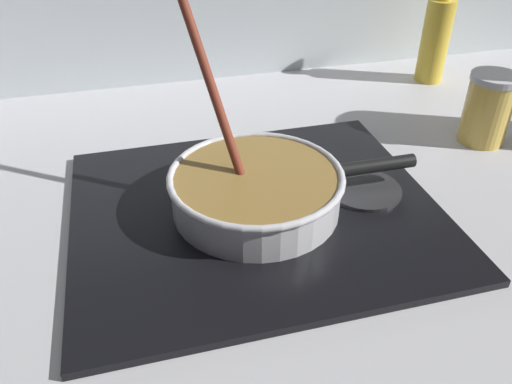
# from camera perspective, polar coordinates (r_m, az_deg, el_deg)

# --- Properties ---
(ground) EXTENTS (2.40, 1.60, 0.04)m
(ground) POSITION_cam_1_polar(r_m,az_deg,el_deg) (0.65, -3.99, -16.26)
(ground) COLOR #B7B7BC
(hob_plate) EXTENTS (0.56, 0.48, 0.01)m
(hob_plate) POSITION_cam_1_polar(r_m,az_deg,el_deg) (0.80, 0.00, -2.11)
(hob_plate) COLOR black
(hob_plate) RESTS_ON ground
(burner_ring) EXTENTS (0.21, 0.21, 0.01)m
(burner_ring) POSITION_cam_1_polar(r_m,az_deg,el_deg) (0.80, 0.00, -1.53)
(burner_ring) COLOR #592D0C
(burner_ring) RESTS_ON hob_plate
(spare_burner) EXTENTS (0.12, 0.12, 0.01)m
(spare_burner) POSITION_cam_1_polar(r_m,az_deg,el_deg) (0.85, 11.94, 0.29)
(spare_burner) COLOR #262628
(spare_burner) RESTS_ON hob_plate
(cooking_pan) EXTENTS (0.40, 0.27, 0.31)m
(cooking_pan) POSITION_cam_1_polar(r_m,az_deg,el_deg) (0.78, 0.07, 0.39)
(cooking_pan) COLOR silver
(cooking_pan) RESTS_ON hob_plate
(condiment_jar) EXTENTS (0.09, 0.09, 0.13)m
(condiment_jar) POSITION_cam_1_polar(r_m,az_deg,el_deg) (1.07, 24.39, 8.45)
(condiment_jar) COLOR gold
(condiment_jar) RESTS_ON ground
(oil_bottle) EXTENTS (0.06, 0.06, 0.25)m
(oil_bottle) POSITION_cam_1_polar(r_m,az_deg,el_deg) (1.32, 19.35, 15.90)
(oil_bottle) COLOR gold
(oil_bottle) RESTS_ON ground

